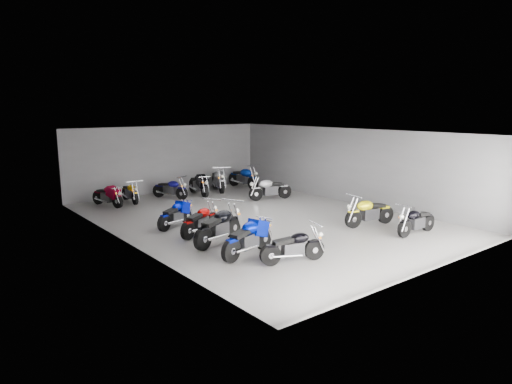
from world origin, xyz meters
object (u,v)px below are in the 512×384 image
motorcycle_left_b (249,238)px  motorcycle_left_d (201,220)px  motorcycle_right_b (369,212)px  motorcycle_right_f (270,189)px  motorcycle_back_c (170,189)px  motorcycle_back_a (108,196)px  motorcycle_back_d (199,184)px  motorcycle_back_b (130,192)px  motorcycle_left_e (176,214)px  motorcycle_left_c (219,226)px  motorcycle_back_e (218,180)px  drain_grate (266,221)px  motorcycle_left_a (294,246)px  motorcycle_back_f (244,177)px  motorcycle_right_a (416,221)px

motorcycle_left_b → motorcycle_left_d: 2.66m
motorcycle_right_b → motorcycle_right_f: 5.66m
motorcycle_left_d → motorcycle_back_c: size_ratio=1.02×
motorcycle_right_b → motorcycle_back_a: motorcycle_right_b is taller
motorcycle_left_d → motorcycle_back_d: motorcycle_back_d is taller
motorcycle_back_a → motorcycle_back_b: bearing=176.0°
motorcycle_back_c → motorcycle_back_d: motorcycle_back_d is taller
motorcycle_left_b → motorcycle_back_d: bearing=143.0°
motorcycle_left_d → motorcycle_left_e: 1.36m
motorcycle_left_d → motorcycle_left_e: size_ratio=1.06×
motorcycle_left_c → motorcycle_left_b: bearing=-19.6°
motorcycle_left_b → motorcycle_right_b: (5.25, 0.00, -0.01)m
motorcycle_left_c → motorcycle_back_e: motorcycle_back_e is taller
motorcycle_right_b → motorcycle_back_d: (-1.72, 8.55, 0.02)m
drain_grate → motorcycle_right_b: (2.44, -2.68, 0.49)m
motorcycle_back_b → motorcycle_back_d: bearing=177.0°
motorcycle_left_b → motorcycle_back_c: size_ratio=1.15×
motorcycle_left_e → motorcycle_right_f: size_ratio=0.85×
motorcycle_back_b → motorcycle_left_a: bearing=95.9°
drain_grate → motorcycle_back_f: motorcycle_back_f is taller
motorcycle_left_a → motorcycle_right_a: 5.02m
motorcycle_left_a → motorcycle_back_a: 10.05m
motorcycle_right_f → drain_grate: bearing=152.3°
drain_grate → motorcycle_right_a: bearing=-57.3°
drain_grate → motorcycle_back_e: motorcycle_back_e is taller
drain_grate → motorcycle_left_e: bearing=155.5°
motorcycle_left_c → motorcycle_back_f: bearing=119.0°
drain_grate → motorcycle_left_d: size_ratio=0.18×
motorcycle_left_b → motorcycle_back_e: 10.17m
motorcycle_left_a → motorcycle_left_d: motorcycle_left_d is taller
motorcycle_right_b → motorcycle_back_e: (-0.38, 8.92, 0.06)m
motorcycle_right_b → motorcycle_back_c: bearing=30.9°
motorcycle_left_a → motorcycle_left_c: bearing=-150.7°
motorcycle_right_b → motorcycle_back_e: 8.93m
motorcycle_back_e → motorcycle_back_a: bearing=23.4°
motorcycle_right_a → motorcycle_left_b: bearing=74.5°
motorcycle_back_c → motorcycle_back_e: size_ratio=0.81×
motorcycle_back_e → motorcycle_back_f: bearing=-161.9°
motorcycle_right_f → motorcycle_back_c: 4.50m
motorcycle_left_b → drain_grate: bearing=119.1°
motorcycle_right_b → motorcycle_back_a: size_ratio=1.12×
motorcycle_left_a → motorcycle_left_d: bearing=-155.6°
motorcycle_left_c → motorcycle_back_d: (3.54, 7.10, -0.01)m
motorcycle_left_a → motorcycle_back_e: motorcycle_back_e is taller
motorcycle_left_b → motorcycle_back_f: bearing=129.6°
motorcycle_right_b → motorcycle_back_f: motorcycle_back_f is taller
motorcycle_back_f → motorcycle_left_b: bearing=52.0°
motorcycle_left_c → motorcycle_back_a: bearing=165.6°
motorcycle_back_e → motorcycle_back_f: (1.48, -0.09, -0.01)m
motorcycle_back_a → motorcycle_back_e: 5.63m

